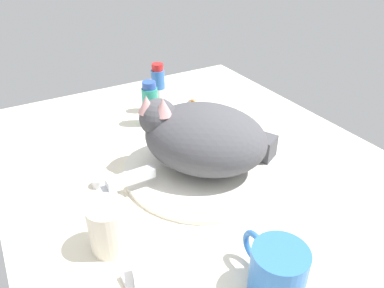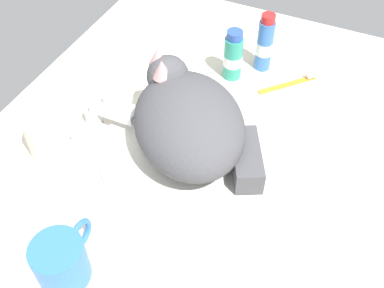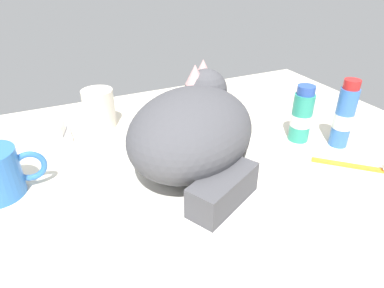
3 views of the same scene
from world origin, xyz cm
name	(u,v)px [view 1 (image 1 of 3)]	position (x,y,z in cm)	size (l,w,h in cm)	color
ground_plane	(204,175)	(0.00, 0.00, -1.50)	(110.00, 82.50, 3.00)	silver
sink_basin	(204,168)	(0.00, 0.00, 0.57)	(34.91, 34.91, 1.13)	white
faucet	(117,190)	(0.00, 19.99, 2.33)	(14.78, 11.54, 5.15)	silver
cat	(203,137)	(0.67, 0.17, 8.18)	(32.75, 32.55, 16.01)	#4C4C51
coffee_mug	(277,270)	(-31.14, 7.02, 4.02)	(12.24, 8.29, 8.04)	#3372C6
rinse_cup	(109,227)	(-11.00, 25.06, 4.30)	(6.89, 6.89, 8.60)	silver
soap_bar	(151,281)	(-22.51, 23.04, 2.36)	(6.59, 4.69, 2.32)	white
toothpaste_bottle	(150,105)	(25.47, 1.06, 5.52)	(4.24, 4.24, 11.93)	teal
mouthwash_bottle	(159,90)	(31.36, -4.23, 6.51)	(3.72, 3.72, 13.97)	#3870C6
toothbrush	(189,107)	(28.23, -12.21, 0.52)	(11.32, 10.78, 1.60)	orange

